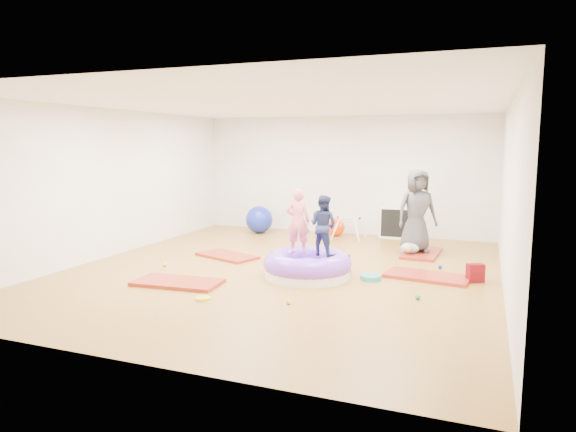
% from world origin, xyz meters
% --- Properties ---
extents(room, '(7.01, 8.01, 2.81)m').
position_xyz_m(room, '(0.00, 0.00, 1.40)').
color(room, '#9C6531').
rests_on(room, ground).
extents(gym_mat_front_left, '(1.38, 0.77, 0.06)m').
position_xyz_m(gym_mat_front_left, '(-1.17, -1.38, 0.03)').
color(gym_mat_front_left, '#9D2B1A').
rests_on(gym_mat_front_left, ground).
extents(gym_mat_mid_left, '(1.32, 0.97, 0.05)m').
position_xyz_m(gym_mat_mid_left, '(-1.36, 0.59, 0.02)').
color(gym_mat_mid_left, '#9D2B1A').
rests_on(gym_mat_mid_left, ground).
extents(gym_mat_center_back, '(0.96, 1.21, 0.04)m').
position_xyz_m(gym_mat_center_back, '(0.35, 1.09, 0.02)').
color(gym_mat_center_back, '#9D2B1A').
rests_on(gym_mat_center_back, ground).
extents(gym_mat_right, '(1.39, 0.83, 0.05)m').
position_xyz_m(gym_mat_right, '(2.38, 0.37, 0.03)').
color(gym_mat_right, '#9D2B1A').
rests_on(gym_mat_right, ground).
extents(gym_mat_rear_right, '(0.70, 1.28, 0.05)m').
position_xyz_m(gym_mat_rear_right, '(2.09, 2.15, 0.03)').
color(gym_mat_rear_right, '#9D2B1A').
rests_on(gym_mat_rear_right, ground).
extents(inflatable_cushion, '(1.43, 1.43, 0.45)m').
position_xyz_m(inflatable_cushion, '(0.55, -0.26, 0.18)').
color(inflatable_cushion, white).
rests_on(inflatable_cushion, ground).
extents(child_pink, '(0.44, 0.34, 1.07)m').
position_xyz_m(child_pink, '(0.35, -0.15, 0.95)').
color(child_pink, '#F3737B').
rests_on(child_pink, inflatable_cushion).
extents(child_navy, '(0.56, 0.49, 0.97)m').
position_xyz_m(child_navy, '(0.79, -0.18, 0.90)').
color(child_navy, navy).
rests_on(child_navy, inflatable_cushion).
extents(adult_caregiver, '(0.94, 0.85, 1.61)m').
position_xyz_m(adult_caregiver, '(1.96, 2.17, 0.86)').
color(adult_caregiver, '#3F3F44').
rests_on(adult_caregiver, gym_mat_rear_right).
extents(infant, '(0.35, 0.36, 0.21)m').
position_xyz_m(infant, '(1.88, 1.93, 0.16)').
color(infant, '#A4B5C8').
rests_on(infant, gym_mat_rear_right).
extents(ball_pit_balls, '(4.62, 3.64, 0.07)m').
position_xyz_m(ball_pit_balls, '(0.47, 0.03, 0.04)').
color(ball_pit_balls, '#1726A8').
rests_on(ball_pit_balls, ground).
extents(exercise_ball_blue, '(0.66, 0.66, 0.66)m').
position_xyz_m(exercise_ball_blue, '(-1.88, 3.26, 0.33)').
color(exercise_ball_blue, '#1726A8').
rests_on(exercise_ball_blue, ground).
extents(exercise_ball_orange, '(0.41, 0.41, 0.41)m').
position_xyz_m(exercise_ball_orange, '(-0.04, 3.54, 0.21)').
color(exercise_ball_orange, '#FF4000').
rests_on(exercise_ball_orange, ground).
extents(infant_play_gym, '(0.67, 0.64, 0.52)m').
position_xyz_m(infant_play_gym, '(0.35, 3.19, 0.34)').
color(infant_play_gym, white).
rests_on(infant_play_gym, ground).
extents(cube_shelf, '(0.73, 0.36, 0.73)m').
position_xyz_m(cube_shelf, '(1.31, 3.79, 0.36)').
color(cube_shelf, white).
rests_on(cube_shelf, ground).
extents(balance_disc, '(0.33, 0.33, 0.07)m').
position_xyz_m(balance_disc, '(1.55, -0.06, 0.04)').
color(balance_disc, teal).
rests_on(balance_disc, ground).
extents(backpack, '(0.29, 0.25, 0.29)m').
position_xyz_m(backpack, '(3.10, 0.39, 0.14)').
color(backpack, '#B70713').
rests_on(backpack, ground).
extents(yellow_toy, '(0.22, 0.22, 0.03)m').
position_xyz_m(yellow_toy, '(-0.41, -1.93, 0.02)').
color(yellow_toy, yellow).
rests_on(yellow_toy, ground).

